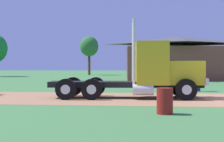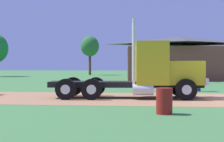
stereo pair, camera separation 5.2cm
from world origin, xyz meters
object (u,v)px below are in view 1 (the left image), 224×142
Objects in this scene: truck_foreground_white at (150,72)px; steel_barrel at (165,101)px; visitor_far_side at (199,77)px; shed_building at (178,59)px.

truck_foreground_white reaches higher than steel_barrel.
visitor_far_side is 10.92m from steel_barrel.
steel_barrel is (0.46, -5.75, -0.86)m from truck_foreground_white.
visitor_far_side is 1.92× the size of steel_barrel.
shed_building reaches higher than steel_barrel.
visitor_far_side is at bearing -90.88° from shed_building.
visitor_far_side is 0.13× the size of shed_building.
visitor_far_side is 18.61m from shed_building.
steel_barrel is at bearing -95.78° from shed_building.
visitor_far_side reaches higher than steel_barrel.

